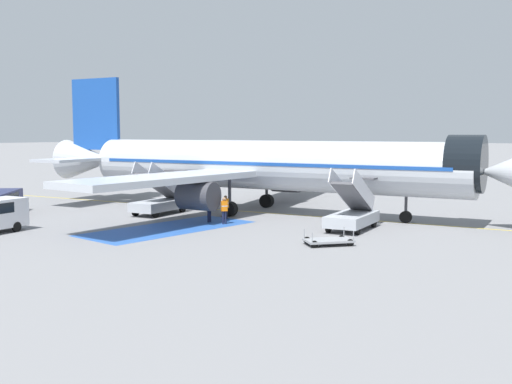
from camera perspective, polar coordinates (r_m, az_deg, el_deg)
ground_plane at (r=46.53m, az=-0.84°, el=-2.00°), size 600.00×600.00×0.00m
apron_leadline_yellow at (r=46.46m, az=1.04°, el=-2.00°), size 73.01×16.82×0.01m
apron_stand_patch_blue at (r=39.50m, az=-8.30°, el=-3.45°), size 4.85×11.79×0.01m
airliner at (r=46.42m, az=0.32°, el=2.59°), size 40.45×32.88×11.03m
boarding_stairs_forward at (r=38.95m, az=9.16°, el=-2.11°), size 3.21×5.53×4.06m
boarding_stairs_aft at (r=46.32m, az=-9.15°, el=-0.86°), size 3.21×5.53×4.10m
fuel_tanker at (r=67.77m, az=10.41°, el=1.88°), size 9.16×3.93×3.57m
service_van_0 at (r=49.18m, az=-23.18°, el=-0.75°), size 5.05×4.96×1.80m
baggage_cart at (r=33.62m, az=6.92°, el=-4.61°), size 2.72×2.99×0.87m
ground_crew_0 at (r=40.81m, az=-3.04°, el=-1.58°), size 0.42×0.49×1.84m
ground_crew_1 at (r=41.81m, az=-4.48°, el=-1.56°), size 0.27×0.45×1.69m
ground_crew_2 at (r=43.22m, az=-2.91°, el=-1.29°), size 0.43×0.49×1.71m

